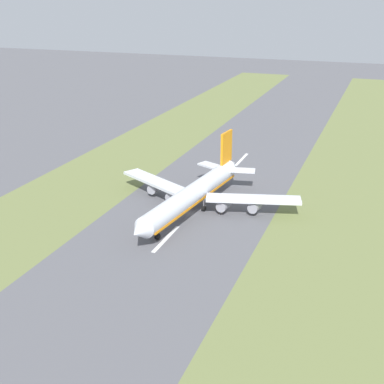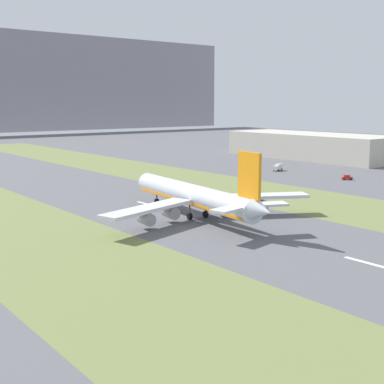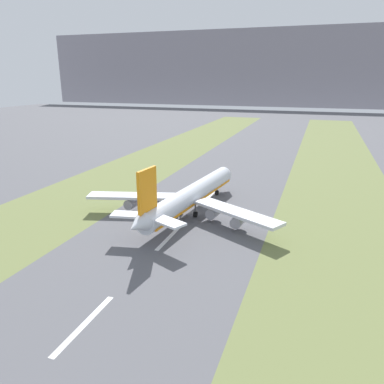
# 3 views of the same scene
# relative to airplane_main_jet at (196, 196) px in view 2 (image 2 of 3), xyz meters

# --- Properties ---
(ground_plane) EXTENTS (800.00, 800.00, 0.00)m
(ground_plane) POSITION_rel_airplane_main_jet_xyz_m (0.62, 2.06, -6.02)
(ground_plane) COLOR #56565B
(grass_median_west) EXTENTS (40.00, 600.00, 0.01)m
(grass_median_west) POSITION_rel_airplane_main_jet_xyz_m (-44.38, 2.06, -6.02)
(grass_median_west) COLOR olive
(grass_median_west) RESTS_ON ground
(grass_median_east) EXTENTS (40.00, 600.00, 0.01)m
(grass_median_east) POSITION_rel_airplane_main_jet_xyz_m (45.62, 2.06, -6.02)
(grass_median_east) COLOR olive
(grass_median_east) RESTS_ON ground
(centreline_dash_near) EXTENTS (1.20, 18.00, 0.01)m
(centreline_dash_near) POSITION_rel_airplane_main_jet_xyz_m (0.62, -58.11, -6.01)
(centreline_dash_near) COLOR silver
(centreline_dash_near) RESTS_ON ground
(centreline_dash_mid) EXTENTS (1.20, 18.00, 0.01)m
(centreline_dash_mid) POSITION_rel_airplane_main_jet_xyz_m (0.62, -18.11, -6.01)
(centreline_dash_mid) COLOR silver
(centreline_dash_mid) RESTS_ON ground
(centreline_dash_far) EXTENTS (1.20, 18.00, 0.01)m
(centreline_dash_far) POSITION_rel_airplane_main_jet_xyz_m (0.62, 21.89, -6.01)
(centreline_dash_far) COLOR silver
(centreline_dash_far) RESTS_ON ground
(airplane_main_jet) EXTENTS (63.69, 67.18, 20.20)m
(airplane_main_jet) POSITION_rel_airplane_main_jet_xyz_m (0.00, 0.00, 0.00)
(airplane_main_jet) COLOR silver
(airplane_main_jet) RESTS_ON ground
(terminal_building) EXTENTS (36.00, 101.04, 14.14)m
(terminal_building) POSITION_rel_airplane_main_jet_xyz_m (153.78, 86.29, 1.05)
(terminal_building) COLOR #BCB7A8
(terminal_building) RESTS_ON ground
(service_truck) EXTENTS (6.39, 4.08, 3.10)m
(service_truck) POSITION_rel_airplane_main_jet_xyz_m (95.23, 57.55, -4.36)
(service_truck) COLOR white
(service_truck) RESTS_ON ground
(apron_car) EXTENTS (4.59, 4.09, 2.03)m
(apron_car) POSITION_rel_airplane_main_jet_xyz_m (95.68, 19.32, -5.02)
(apron_car) COLOR #B2231E
(apron_car) RESTS_ON ground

